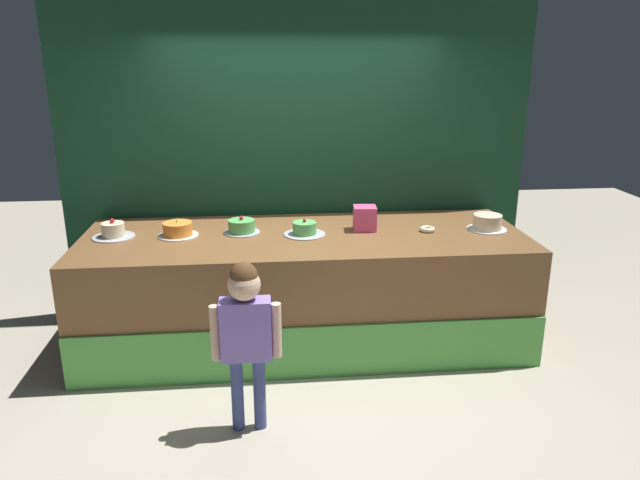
{
  "coord_description": "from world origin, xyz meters",
  "views": [
    {
      "loc": [
        -0.33,
        -3.94,
        2.33
      ],
      "look_at": [
        0.1,
        0.38,
        0.96
      ],
      "focal_mm": 33.41,
      "sensor_mm": 36.0,
      "label": 1
    }
  ],
  "objects": [
    {
      "name": "cake_right",
      "position": [
        0.0,
        0.63,
        0.98
      ],
      "size": [
        0.33,
        0.33,
        0.13
      ],
      "color": "silver",
      "rests_on": "stage_platform"
    },
    {
      "name": "cake_left",
      "position": [
        -1.01,
        0.7,
        0.98
      ],
      "size": [
        0.32,
        0.32,
        0.16
      ],
      "color": "white",
      "rests_on": "stage_platform"
    },
    {
      "name": "curtain_backdrop",
      "position": [
        0.0,
        1.38,
        1.41
      ],
      "size": [
        4.17,
        0.08,
        2.83
      ],
      "primitive_type": "cube",
      "color": "#19472D",
      "rests_on": "ground_plane"
    },
    {
      "name": "child_figure",
      "position": [
        -0.46,
        -0.58,
        0.74
      ],
      "size": [
        0.44,
        0.2,
        1.14
      ],
      "color": "#3F4C8C",
      "rests_on": "ground_plane"
    },
    {
      "name": "pink_box",
      "position": [
        0.51,
        0.72,
        1.03
      ],
      "size": [
        0.2,
        0.18,
        0.2
      ],
      "primitive_type": "cube",
      "rotation": [
        0.0,
        0.0,
        -0.08
      ],
      "color": "#E9508A",
      "rests_on": "stage_platform"
    },
    {
      "name": "cake_far_right",
      "position": [
        1.52,
        0.62,
        0.99
      ],
      "size": [
        0.33,
        0.33,
        0.13
      ],
      "color": "white",
      "rests_on": "stage_platform"
    },
    {
      "name": "cake_far_left",
      "position": [
        -1.52,
        0.71,
        0.98
      ],
      "size": [
        0.33,
        0.33,
        0.16
      ],
      "color": "silver",
      "rests_on": "stage_platform"
    },
    {
      "name": "donut",
      "position": [
        1.01,
        0.62,
        0.95
      ],
      "size": [
        0.13,
        0.13,
        0.04
      ],
      "primitive_type": "torus",
      "color": "beige",
      "rests_on": "stage_platform"
    },
    {
      "name": "stage_platform",
      "position": [
        0.0,
        0.64,
        0.46
      ],
      "size": [
        3.57,
        1.3,
        0.93
      ],
      "color": "brown",
      "rests_on": "ground_plane"
    },
    {
      "name": "cake_center",
      "position": [
        -0.51,
        0.73,
        0.98
      ],
      "size": [
        0.29,
        0.29,
        0.14
      ],
      "color": "silver",
      "rests_on": "stage_platform"
    },
    {
      "name": "ground_plane",
      "position": [
        0.0,
        0.0,
        0.0
      ],
      "size": [
        12.0,
        12.0,
        0.0
      ],
      "primitive_type": "plane",
      "color": "#BCB29E"
    }
  ]
}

